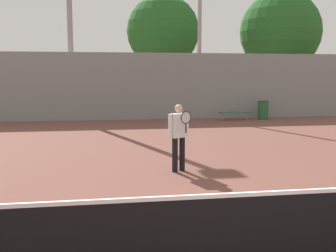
# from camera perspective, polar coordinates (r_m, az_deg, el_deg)

# --- Properties ---
(tennis_net) EXTENTS (10.56, 0.09, 0.97)m
(tennis_net) POSITION_cam_1_polar(r_m,az_deg,el_deg) (5.02, 10.39, -14.66)
(tennis_net) COLOR black
(tennis_net) RESTS_ON ground_plane
(tennis_player) EXTENTS (0.55, 0.51, 1.66)m
(tennis_player) POSITION_cam_1_polar(r_m,az_deg,el_deg) (9.59, 1.58, -1.09)
(tennis_player) COLOR black
(tennis_player) RESTS_ON ground_plane
(bench_courtside_near) EXTENTS (1.65, 0.40, 0.43)m
(bench_courtside_near) POSITION_cam_1_polar(r_m,az_deg,el_deg) (20.81, 9.67, 1.89)
(bench_courtside_near) COLOR #28663D
(bench_courtside_near) RESTS_ON ground_plane
(trash_bin) EXTENTS (0.58, 0.58, 0.99)m
(trash_bin) POSITION_cam_1_polar(r_m,az_deg,el_deg) (21.51, 13.63, 2.26)
(trash_bin) COLOR #235B33
(trash_bin) RESTS_ON ground_plane
(back_fence) EXTENTS (24.24, 0.06, 3.51)m
(back_fence) POSITION_cam_1_polar(r_m,az_deg,el_deg) (20.78, -4.57, 5.75)
(back_fence) COLOR gray
(back_fence) RESTS_ON ground_plane
(tree_green_tall) EXTENTS (4.71, 4.71, 7.51)m
(tree_green_tall) POSITION_cam_1_polar(r_m,az_deg,el_deg) (26.31, -0.73, 13.52)
(tree_green_tall) COLOR brown
(tree_green_tall) RESTS_ON ground_plane
(tree_green_broad) EXTENTS (5.29, 5.29, 7.82)m
(tree_green_broad) POSITION_cam_1_polar(r_m,az_deg,el_deg) (27.70, 15.98, 12.98)
(tree_green_broad) COLOR brown
(tree_green_broad) RESTS_ON ground_plane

